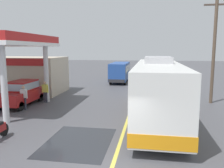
% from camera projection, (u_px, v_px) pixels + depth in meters
% --- Properties ---
extents(ground, '(120.00, 120.00, 0.00)m').
position_uv_depth(ground, '(139.00, 85.00, 26.96)').
color(ground, '#4C4C51').
extents(lane_divider_stripe, '(0.16, 50.00, 0.01)m').
position_uv_depth(lane_divider_stripe, '(136.00, 93.00, 22.08)').
color(lane_divider_stripe, '#D8CC4C').
rests_on(lane_divider_stripe, ground).
extents(wet_puddle_patch, '(2.90, 3.90, 0.01)m').
position_uv_depth(wet_puddle_patch, '(78.00, 142.00, 10.53)').
color(wet_puddle_patch, '#26282D').
rests_on(wet_puddle_patch, ground).
extents(coach_bus_main, '(2.60, 11.04, 3.69)m').
position_uv_depth(coach_bus_main, '(158.00, 91.00, 13.69)').
color(coach_bus_main, white).
rests_on(coach_bus_main, ground).
extents(gas_station_roadside, '(9.10, 11.95, 5.10)m').
position_uv_depth(gas_station_roadside, '(14.00, 67.00, 20.26)').
color(gas_station_roadside, '#B21E1E').
rests_on(gas_station_roadside, ground).
extents(car_at_pump, '(1.70, 4.20, 1.82)m').
position_uv_depth(car_at_pump, '(22.00, 92.00, 17.37)').
color(car_at_pump, maroon).
rests_on(car_at_pump, ground).
extents(minibus_opposing_lane, '(2.04, 6.13, 2.44)m').
position_uv_depth(minibus_opposing_lane, '(120.00, 71.00, 29.46)').
color(minibus_opposing_lane, '#264C9E').
rests_on(minibus_opposing_lane, ground).
extents(pedestrian_near_pump, '(0.55, 0.22, 1.66)m').
position_uv_depth(pedestrian_near_pump, '(45.00, 91.00, 18.21)').
color(pedestrian_near_pump, '#33333F').
rests_on(pedestrian_near_pump, ground).
extents(pedestrian_by_shop, '(0.55, 0.22, 1.66)m').
position_uv_depth(pedestrian_by_shop, '(24.00, 96.00, 16.10)').
color(pedestrian_by_shop, '#33333F').
rests_on(pedestrian_by_shop, ground).
extents(car_trailing_behind_bus, '(1.70, 4.20, 1.82)m').
position_uv_depth(car_trailing_behind_bus, '(153.00, 75.00, 28.85)').
color(car_trailing_behind_bus, olive).
rests_on(car_trailing_behind_bus, ground).
extents(utility_pole_roadside, '(1.80, 0.24, 7.99)m').
position_uv_depth(utility_pole_roadside, '(214.00, 49.00, 17.58)').
color(utility_pole_roadside, brown).
rests_on(utility_pole_roadside, ground).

